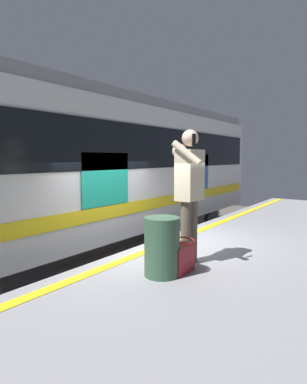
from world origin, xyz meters
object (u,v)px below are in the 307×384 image
Objects in this scene: train_carriage at (116,164)px; passenger at (189,185)px; handbag at (180,257)px; trash_bin at (162,247)px.

passenger is at bearing 55.49° from train_carriage.
passenger is (2.34, 3.41, -0.22)m from train_carriage.
passenger is at bearing -165.15° from handbag.
train_carriage is 4.14m from passenger.
handbag is (0.39, 0.10, -0.87)m from passenger.
trash_bin is at bearing -31.55° from handbag.
train_carriage reaches higher than trash_bin.
trash_bin is (0.61, -0.03, -0.70)m from passenger.
handbag is at bearing 148.45° from trash_bin.
train_carriage is 4.58m from trash_bin.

